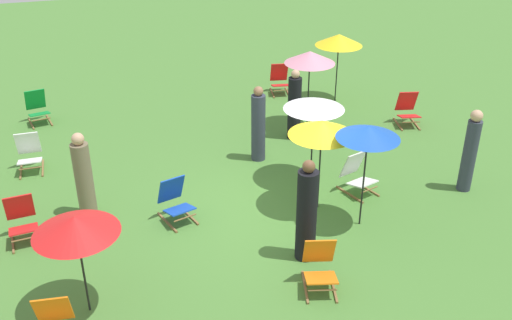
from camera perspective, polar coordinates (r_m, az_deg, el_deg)
ground_plane at (r=11.09m, az=1.84°, el=-5.05°), size 40.00×40.00×0.00m
deckchair_0 at (r=14.99m, az=14.54°, el=4.72°), size 0.63×0.85×0.83m
deckchair_1 at (r=10.96m, az=-21.84°, el=-5.44°), size 0.56×0.81×0.83m
deckchair_2 at (r=15.61m, az=-20.50°, el=4.75°), size 0.62×0.84×0.83m
deckchair_3 at (r=10.80m, az=-7.86°, el=-3.99°), size 0.68×0.87×0.83m
deckchair_4 at (r=9.19m, az=6.23°, el=-10.26°), size 0.65×0.86×0.83m
deckchair_5 at (r=16.54m, az=2.33°, el=7.78°), size 0.60×0.83×0.83m
deckchair_6 at (r=11.72m, az=9.82°, el=-1.43°), size 0.68×0.87×0.83m
deckchair_8 at (r=13.26m, az=-21.22°, el=0.58°), size 0.48×0.76×0.83m
umbrella_0 at (r=13.90m, az=5.27°, el=9.92°), size 1.20×1.20×1.93m
umbrella_1 at (r=15.69m, az=8.08°, el=11.50°), size 1.24×1.24×1.84m
umbrella_2 at (r=11.43m, az=5.68°, el=5.49°), size 1.20×1.20×1.82m
umbrella_3 at (r=10.02m, az=10.88°, el=2.68°), size 1.09×1.09×1.96m
umbrella_4 at (r=10.50m, az=6.43°, el=3.14°), size 1.21×1.21×1.81m
umbrella_5 at (r=8.39m, az=-17.17°, el=-6.08°), size 1.21×1.21×1.64m
person_0 at (r=9.50m, az=4.95°, el=-5.22°), size 0.41×0.41×1.82m
person_1 at (r=12.61m, az=0.22°, el=3.35°), size 0.42×0.42×1.69m
person_2 at (r=13.64m, az=3.76°, el=5.20°), size 0.43×0.43×1.68m
person_3 at (r=12.14m, az=20.11°, el=0.74°), size 0.36×0.36×1.72m
person_4 at (r=11.05m, az=-16.42°, el=-1.65°), size 0.46×0.46×1.68m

